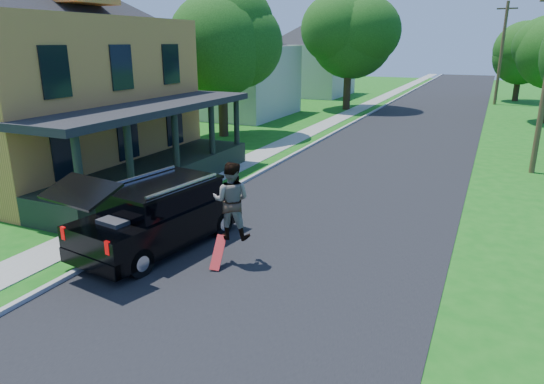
% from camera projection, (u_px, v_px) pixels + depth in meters
% --- Properties ---
extents(ground, '(140.00, 140.00, 0.00)m').
position_uv_depth(ground, '(240.00, 297.00, 10.53)').
color(ground, '#135E12').
rests_on(ground, ground).
extents(street, '(8.00, 120.00, 0.02)m').
position_uv_depth(street, '(404.00, 138.00, 27.90)').
color(street, black).
rests_on(street, ground).
extents(curb, '(0.15, 120.00, 0.12)m').
position_uv_depth(curb, '(336.00, 133.00, 29.50)').
color(curb, '#969691').
rests_on(curb, ground).
extents(sidewalk, '(1.30, 120.00, 0.03)m').
position_uv_depth(sidewalk, '(312.00, 131.00, 30.12)').
color(sidewalk, gray).
rests_on(sidewalk, ground).
extents(front_walk, '(6.50, 1.20, 0.03)m').
position_uv_depth(front_walk, '(102.00, 179.00, 19.51)').
color(front_walk, gray).
rests_on(front_walk, ground).
extents(main_house, '(15.56, 15.56, 10.10)m').
position_uv_depth(main_house, '(26.00, 51.00, 19.35)').
color(main_house, '#D2853D').
rests_on(main_house, ground).
extents(neighbor_house_mid, '(12.78, 12.78, 8.30)m').
position_uv_depth(neighbor_house_mid, '(231.00, 57.00, 35.48)').
color(neighbor_house_mid, beige).
rests_on(neighbor_house_mid, ground).
extents(neighbor_house_far, '(12.78, 12.78, 8.30)m').
position_uv_depth(neighbor_house_far, '(308.00, 53.00, 49.38)').
color(neighbor_house_far, beige).
rests_on(neighbor_house_far, ground).
extents(black_suv, '(2.61, 5.29, 2.36)m').
position_uv_depth(black_suv, '(159.00, 215.00, 12.83)').
color(black_suv, black).
rests_on(black_suv, ground).
extents(skateboarder, '(1.09, 0.94, 1.92)m').
position_uv_depth(skateboarder, '(231.00, 200.00, 11.75)').
color(skateboarder, black).
rests_on(skateboarder, ground).
extents(skateboard, '(0.33, 0.69, 0.72)m').
position_uv_depth(skateboard, '(218.00, 253.00, 11.80)').
color(skateboard, '#AB0E0F').
rests_on(skateboard, ground).
extents(tree_left_mid, '(7.13, 7.26, 9.00)m').
position_uv_depth(tree_left_mid, '(221.00, 31.00, 26.79)').
color(tree_left_mid, black).
rests_on(tree_left_mid, ground).
extents(tree_left_far, '(8.14, 8.25, 10.30)m').
position_uv_depth(tree_left_far, '(350.00, 23.00, 37.70)').
color(tree_left_far, black).
rests_on(tree_left_far, ground).
extents(tree_right_far, '(6.18, 6.26, 7.74)m').
position_uv_depth(tree_right_far, '(522.00, 47.00, 43.95)').
color(tree_right_far, black).
rests_on(tree_right_far, ground).
extents(utility_pole_far, '(1.63, 0.30, 8.55)m').
position_uv_depth(utility_pole_far, '(501.00, 52.00, 41.42)').
color(utility_pole_far, '#4D3B23').
rests_on(utility_pole_far, ground).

